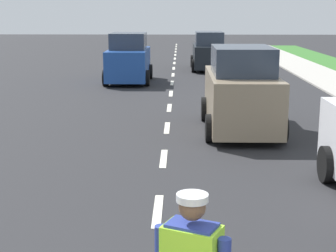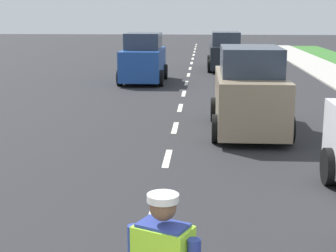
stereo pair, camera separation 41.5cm
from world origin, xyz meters
The scene contains 5 objects.
ground_plane centered at (0.00, 21.00, 0.00)m, with size 96.00×96.00×0.00m, color #28282B.
lane_center_line centered at (0.00, 25.20, 0.00)m, with size 0.14×46.40×0.01m.
car_oncoming_second centered at (-1.92, 20.95, 1.00)m, with size 1.95×3.85×2.16m.
car_outgoing_ahead centered at (1.93, 11.44, 1.03)m, with size 1.93×4.06×2.21m.
car_outgoing_far centered at (1.88, 26.11, 0.94)m, with size 1.88×4.16×2.02m.
Camera 2 is at (0.75, -2.06, 3.09)m, focal length 55.92 mm.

